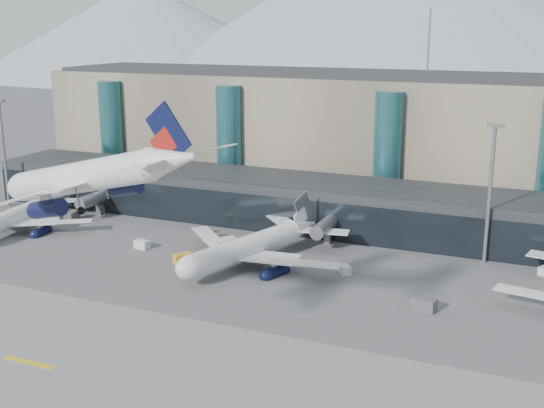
{
  "coord_description": "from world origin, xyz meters",
  "views": [
    {
      "loc": [
        40.07,
        -76.47,
        42.53
      ],
      "look_at": [
        -5.71,
        32.0,
        11.32
      ],
      "focal_mm": 45.0,
      "sensor_mm": 36.0,
      "label": 1
    }
  ],
  "objects_px": {
    "jet_parked_mid": "(259,237)",
    "lightmast_mid": "(490,186)",
    "lightmast_left": "(3,147)",
    "veh_c": "(424,304)",
    "hero_jet": "(100,168)",
    "veh_b": "(205,232)",
    "veh_a": "(142,244)",
    "veh_h": "(183,258)",
    "veh_f": "(72,216)",
    "jet_parked_left": "(23,209)",
    "veh_g": "(345,270)"
  },
  "relations": [
    {
      "from": "veh_a",
      "to": "veh_h",
      "type": "xyz_separation_m",
      "value": [
        11.72,
        -4.33,
        0.11
      ]
    },
    {
      "from": "lightmast_left",
      "to": "lightmast_mid",
      "type": "height_order",
      "value": "same"
    },
    {
      "from": "hero_jet",
      "to": "veh_b",
      "type": "bearing_deg",
      "value": 117.0
    },
    {
      "from": "lightmast_left",
      "to": "veh_b",
      "type": "distance_m",
      "value": 56.2
    },
    {
      "from": "lightmast_left",
      "to": "veh_f",
      "type": "bearing_deg",
      "value": -11.32
    },
    {
      "from": "veh_c",
      "to": "hero_jet",
      "type": "bearing_deg",
      "value": -117.8
    },
    {
      "from": "jet_parked_mid",
      "to": "veh_b",
      "type": "relative_size",
      "value": 17.15
    },
    {
      "from": "jet_parked_left",
      "to": "veh_b",
      "type": "relative_size",
      "value": 15.4
    },
    {
      "from": "jet_parked_left",
      "to": "veh_h",
      "type": "distance_m",
      "value": 43.63
    },
    {
      "from": "veh_c",
      "to": "lightmast_mid",
      "type": "bearing_deg",
      "value": 91.54
    },
    {
      "from": "hero_jet",
      "to": "veh_g",
      "type": "height_order",
      "value": "hero_jet"
    },
    {
      "from": "veh_f",
      "to": "veh_g",
      "type": "xyz_separation_m",
      "value": [
        65.87,
        -8.36,
        -0.29
      ]
    },
    {
      "from": "jet_parked_mid",
      "to": "veh_c",
      "type": "height_order",
      "value": "jet_parked_mid"
    },
    {
      "from": "lightmast_mid",
      "to": "veh_c",
      "type": "relative_size",
      "value": 6.99
    },
    {
      "from": "hero_jet",
      "to": "veh_c",
      "type": "xyz_separation_m",
      "value": [
        31.99,
        35.13,
        -25.46
      ]
    },
    {
      "from": "lightmast_left",
      "to": "veh_a",
      "type": "distance_m",
      "value": 51.51
    },
    {
      "from": "lightmast_mid",
      "to": "veh_a",
      "type": "height_order",
      "value": "lightmast_mid"
    },
    {
      "from": "veh_a",
      "to": "veh_h",
      "type": "height_order",
      "value": "veh_h"
    },
    {
      "from": "jet_parked_left",
      "to": "veh_f",
      "type": "bearing_deg",
      "value": -43.49
    },
    {
      "from": "lightmast_mid",
      "to": "hero_jet",
      "type": "distance_m",
      "value": 73.24
    },
    {
      "from": "hero_jet",
      "to": "veh_h",
      "type": "height_order",
      "value": "hero_jet"
    },
    {
      "from": "jet_parked_mid",
      "to": "veh_g",
      "type": "relative_size",
      "value": 14.51
    },
    {
      "from": "lightmast_mid",
      "to": "jet_parked_mid",
      "type": "bearing_deg",
      "value": -158.01
    },
    {
      "from": "veh_b",
      "to": "veh_c",
      "type": "relative_size",
      "value": 0.61
    },
    {
      "from": "veh_f",
      "to": "veh_c",
      "type": "bearing_deg",
      "value": -111.63
    },
    {
      "from": "lightmast_left",
      "to": "veh_b",
      "type": "xyz_separation_m",
      "value": [
        54.45,
        -2.04,
        -13.78
      ]
    },
    {
      "from": "lightmast_left",
      "to": "veh_c",
      "type": "xyz_separation_m",
      "value": [
        103.94,
        -23.27,
        -13.4
      ]
    },
    {
      "from": "hero_jet",
      "to": "veh_h",
      "type": "distance_m",
      "value": 48.55
    },
    {
      "from": "veh_f",
      "to": "jet_parked_mid",
      "type": "bearing_deg",
      "value": -107.98
    },
    {
      "from": "veh_f",
      "to": "veh_h",
      "type": "bearing_deg",
      "value": -120.37
    },
    {
      "from": "lightmast_mid",
      "to": "veh_c",
      "type": "distance_m",
      "value": 30.11
    },
    {
      "from": "lightmast_left",
      "to": "hero_jet",
      "type": "bearing_deg",
      "value": -39.07
    },
    {
      "from": "hero_jet",
      "to": "veh_b",
      "type": "height_order",
      "value": "hero_jet"
    },
    {
      "from": "veh_a",
      "to": "veh_c",
      "type": "distance_m",
      "value": 57.15
    },
    {
      "from": "jet_parked_mid",
      "to": "veh_a",
      "type": "bearing_deg",
      "value": 113.71
    },
    {
      "from": "jet_parked_mid",
      "to": "veh_c",
      "type": "distance_m",
      "value": 34.34
    },
    {
      "from": "jet_parked_left",
      "to": "veh_c",
      "type": "height_order",
      "value": "jet_parked_left"
    },
    {
      "from": "veh_a",
      "to": "veh_h",
      "type": "bearing_deg",
      "value": -11.82
    },
    {
      "from": "veh_a",
      "to": "hero_jet",
      "type": "bearing_deg",
      "value": -52.17
    },
    {
      "from": "veh_c",
      "to": "veh_f",
      "type": "relative_size",
      "value": 0.97
    },
    {
      "from": "hero_jet",
      "to": "veh_a",
      "type": "xyz_separation_m",
      "value": [
        -24.53,
        43.58,
        -25.65
      ]
    },
    {
      "from": "veh_b",
      "to": "jet_parked_mid",
      "type": "bearing_deg",
      "value": -111.31
    },
    {
      "from": "veh_g",
      "to": "veh_h",
      "type": "bearing_deg",
      "value": -112.92
    },
    {
      "from": "veh_h",
      "to": "veh_f",
      "type": "bearing_deg",
      "value": 104.08
    },
    {
      "from": "jet_parked_mid",
      "to": "lightmast_mid",
      "type": "bearing_deg",
      "value": -49.71
    },
    {
      "from": "veh_a",
      "to": "veh_f",
      "type": "relative_size",
      "value": 0.77
    },
    {
      "from": "jet_parked_mid",
      "to": "veh_a",
      "type": "distance_m",
      "value": 24.5
    },
    {
      "from": "lightmast_mid",
      "to": "veh_a",
      "type": "relative_size",
      "value": 8.76
    },
    {
      "from": "veh_b",
      "to": "veh_g",
      "type": "distance_m",
      "value": 35.32
    },
    {
      "from": "hero_jet",
      "to": "veh_g",
      "type": "distance_m",
      "value": 54.78
    }
  ]
}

